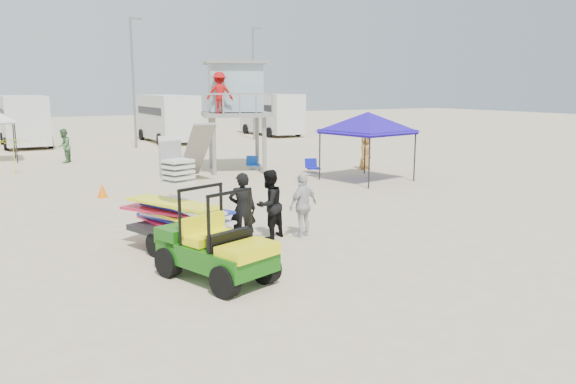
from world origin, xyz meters
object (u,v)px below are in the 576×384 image
utility_cart (215,239)px  surf_trailer (177,211)px  lifeguard_tower (233,92)px  man_left (242,209)px  canopy_blue (368,116)px

utility_cart → surf_trailer: 2.34m
surf_trailer → lifeguard_tower: size_ratio=0.59×
utility_cart → man_left: bearing=53.2°
man_left → canopy_blue: canopy_blue is taller
utility_cart → surf_trailer: surf_trailer is taller
surf_trailer → lifeguard_tower: bearing=60.2°
utility_cart → man_left: 2.54m
surf_trailer → lifeguard_tower: 13.12m
canopy_blue → man_left: bearing=-143.5°
lifeguard_tower → canopy_blue: size_ratio=1.43×
man_left → lifeguard_tower: (4.87, 11.46, 2.69)m
canopy_blue → lifeguard_tower: bearing=125.3°
lifeguard_tower → utility_cart: bearing=-115.3°
utility_cart → man_left: (1.52, 2.03, 0.05)m
surf_trailer → utility_cart: bearing=-90.1°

